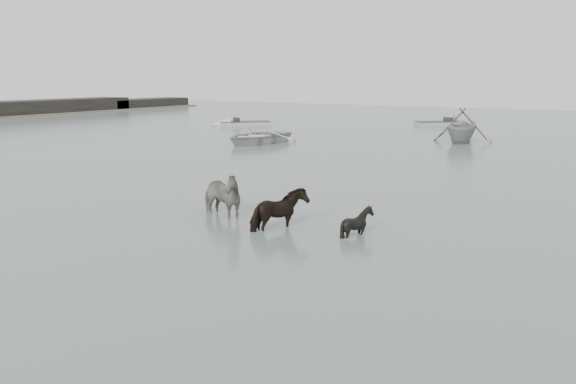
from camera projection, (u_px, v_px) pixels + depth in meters
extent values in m
plane|color=#56665F|center=(254.00, 219.00, 17.73)|extent=(140.00, 140.00, 0.00)
imported|color=black|center=(219.00, 189.00, 17.87)|extent=(2.30, 1.49, 1.79)
imported|color=black|center=(280.00, 204.00, 16.38)|extent=(1.29, 1.50, 1.49)
imported|color=black|center=(357.00, 216.00, 15.83)|extent=(1.30, 1.25, 1.11)
imported|color=silver|center=(257.00, 135.00, 37.83)|extent=(4.62, 5.96, 1.14)
imported|color=#949794|center=(463.00, 124.00, 38.28)|extent=(4.49, 5.07, 2.47)
cube|color=black|center=(39.00, 107.00, 66.28)|extent=(4.50, 24.00, 1.50)
cube|color=black|center=(144.00, 103.00, 80.59)|extent=(4.50, 14.00, 1.10)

